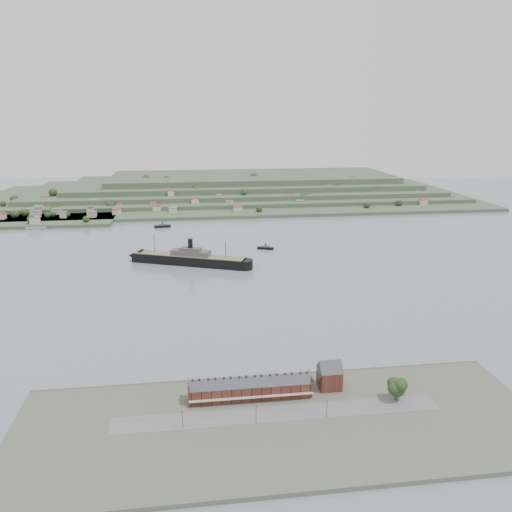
{
  "coord_description": "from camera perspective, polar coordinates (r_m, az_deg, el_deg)",
  "views": [
    {
      "loc": [
        -33.54,
        -364.43,
        125.49
      ],
      "look_at": [
        18.74,
        30.0,
        10.56
      ],
      "focal_mm": 35.0,
      "sensor_mm": 36.0,
      "label": 1
    }
  ],
  "objects": [
    {
      "name": "fig_tree",
      "position": [
        236.09,
        15.88,
        -14.21
      ],
      "size": [
        9.87,
        8.55,
        11.02
      ],
      "color": "#492F21",
      "rests_on": "ground"
    },
    {
      "name": "gabled_building",
      "position": [
        240.12,
        8.41,
        -13.32
      ],
      "size": [
        10.4,
        10.18,
        14.09
      ],
      "color": "#472019",
      "rests_on": "ground"
    },
    {
      "name": "ferry_east",
      "position": [
        474.47,
        1.09,
        0.95
      ],
      "size": [
        16.04,
        9.27,
        5.81
      ],
      "color": "black",
      "rests_on": "ground"
    },
    {
      "name": "ferry_west",
      "position": [
        574.92,
        -10.64,
        3.39
      ],
      "size": [
        18.94,
        7.45,
        6.91
      ],
      "color": "black",
      "rests_on": "ground"
    },
    {
      "name": "ground",
      "position": [
        386.89,
        -2.17,
        -2.83
      ],
      "size": [
        1400.0,
        1400.0,
        0.0
      ],
      "primitive_type": "plane",
      "color": "slate",
      "rests_on": "ground"
    },
    {
      "name": "terrace_row",
      "position": [
        230.67,
        -0.64,
        -14.85
      ],
      "size": [
        55.6,
        9.8,
        11.07
      ],
      "color": "#472019",
      "rests_on": "ground"
    },
    {
      "name": "steamship",
      "position": [
        430.68,
        -8.05,
        -0.29
      ],
      "size": [
        108.26,
        53.09,
        27.29
      ],
      "color": "black",
      "rests_on": "ground"
    },
    {
      "name": "near_shore",
      "position": [
        219.52,
        2.73,
        -18.45
      ],
      "size": [
        220.0,
        80.0,
        2.6
      ],
      "color": "#4C5142",
      "rests_on": "ground"
    },
    {
      "name": "far_peninsula",
      "position": [
        768.46,
        -2.91,
        7.59
      ],
      "size": [
        760.0,
        309.0,
        30.0
      ],
      "color": "#34452E",
      "rests_on": "ground"
    }
  ]
}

